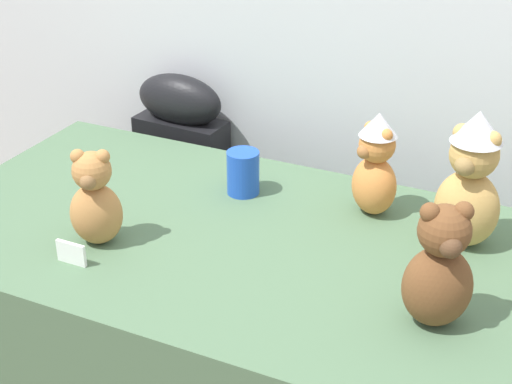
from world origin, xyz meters
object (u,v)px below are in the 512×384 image
teddy_bear_honey (470,182)px  party_cup_blue (243,172)px  teddy_bear_chestnut (439,269)px  display_table (256,375)px  teddy_bear_ginger (375,165)px  teddy_bear_caramel (95,200)px  instrument_case (185,211)px

teddy_bear_honey → party_cup_blue: 0.55m
teddy_bear_honey → teddy_bear_chestnut: bearing=-76.7°
display_table → party_cup_blue: 0.50m
teddy_bear_ginger → teddy_bear_caramel: teddy_bear_ginger is taller
teddy_bear_chestnut → party_cup_blue: 0.64m
teddy_bear_ginger → party_cup_blue: (-0.32, -0.04, -0.07)m
teddy_bear_caramel → party_cup_blue: (0.18, 0.35, -0.05)m
teddy_bear_ginger → teddy_bear_honey: 0.23m
display_table → teddy_bear_caramel: teddy_bear_caramel is taller
teddy_bear_honey → teddy_bear_caramel: bearing=-143.8°
teddy_bear_ginger → teddy_bear_honey: size_ratio=0.81×
teddy_bear_ginger → party_cup_blue: size_ratio=2.29×
instrument_case → party_cup_blue: 0.62m
instrument_case → teddy_bear_honey: size_ratio=2.96×
teddy_bear_chestnut → party_cup_blue: teddy_bear_chestnut is taller
display_table → teddy_bear_ginger: teddy_bear_ginger is taller
teddy_bear_ginger → teddy_bear_caramel: bearing=-109.2°
instrument_case → teddy_bear_ginger: (0.69, -0.29, 0.43)m
display_table → teddy_bear_ginger: 0.59m
teddy_bear_caramel → display_table: bearing=3.2°
display_table → party_cup_blue: bearing=123.1°
display_table → teddy_bear_chestnut: 0.67m
teddy_bear_chestnut → party_cup_blue: bearing=121.1°
display_table → teddy_bear_honey: bearing=23.5°
teddy_bear_honey → party_cup_blue: (-0.54, 0.01, -0.10)m
instrument_case → teddy_bear_ginger: 0.87m
teddy_bear_caramel → instrument_case: bearing=82.2°
instrument_case → teddy_bear_chestnut: 1.21m
teddy_bear_ginger → display_table: bearing=-96.7°
display_table → instrument_case: instrument_case is taller
display_table → instrument_case: bearing=133.5°
teddy_bear_chestnut → teddy_bear_caramel: bearing=153.3°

